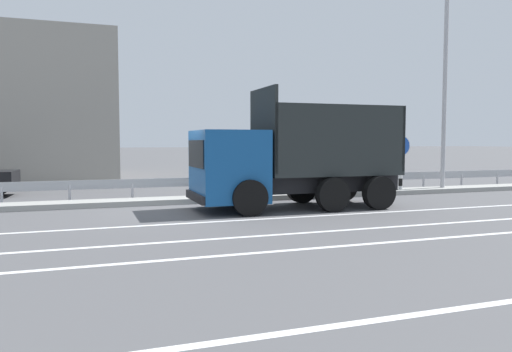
% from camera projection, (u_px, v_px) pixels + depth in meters
% --- Properties ---
extents(ground_plane, '(320.00, 320.00, 0.00)m').
position_uv_depth(ground_plane, '(178.00, 211.00, 15.16)').
color(ground_plane, '#4C4C4F').
extents(lane_strip_0, '(65.46, 0.16, 0.01)m').
position_uv_depth(lane_strip_0, '(324.00, 216.00, 14.22)').
color(lane_strip_0, silver).
rests_on(lane_strip_0, ground_plane).
extents(lane_strip_1, '(65.46, 0.16, 0.01)m').
position_uv_depth(lane_strip_1, '(367.00, 229.00, 12.11)').
color(lane_strip_1, silver).
rests_on(lane_strip_1, ground_plane).
extents(lane_strip_2, '(65.46, 0.16, 0.01)m').
position_uv_depth(lane_strip_2, '(408.00, 241.00, 10.62)').
color(lane_strip_2, silver).
rests_on(lane_strip_2, ground_plane).
extents(median_island, '(36.00, 1.10, 0.18)m').
position_uv_depth(median_island, '(167.00, 201.00, 17.05)').
color(median_island, gray).
rests_on(median_island, ground_plane).
extents(median_guardrail, '(65.46, 0.09, 0.78)m').
position_uv_depth(median_guardrail, '(162.00, 184.00, 18.09)').
color(median_guardrail, '#9EA0A5').
rests_on(median_guardrail, ground_plane).
extents(dump_truck, '(6.68, 2.71, 3.75)m').
position_uv_depth(dump_truck, '(274.00, 168.00, 15.56)').
color(dump_truck, '#144C8C').
rests_on(dump_truck, ground_plane).
extents(median_road_sign, '(0.84, 0.16, 2.36)m').
position_uv_depth(median_road_sign, '(401.00, 162.00, 20.16)').
color(median_road_sign, white).
rests_on(median_road_sign, ground_plane).
extents(street_lamp_2, '(0.71, 2.71, 9.50)m').
position_uv_depth(street_lamp_2, '(449.00, 64.00, 20.43)').
color(street_lamp_2, '#ADADB2').
rests_on(street_lamp_2, ground_plane).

